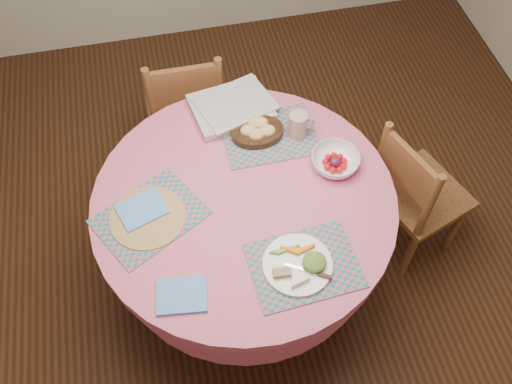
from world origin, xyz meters
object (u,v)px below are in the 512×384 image
Objects in this scene: dinner_plate at (300,264)px; bread_bowl at (257,130)px; wicker_trivet at (148,218)px; chair_right at (415,194)px; fruit_bowl at (335,162)px; chair_back at (187,109)px; latte_mug at (298,125)px; dining_table at (245,224)px.

bread_bowl reaches higher than dinner_plate.
wicker_trivet is at bearing 147.53° from dinner_plate.
chair_right is 3.75× the size of fruit_bowl.
dinner_plate is at bearing 103.91° from chair_back.
wicker_trivet is 2.51× the size of latte_mug.
latte_mug is (0.30, 0.28, 0.26)m from dining_table.
wicker_trivet is 0.75m from latte_mug.
chair_back is at bearing 99.71° from dining_table.
dinner_plate is at bearing 100.96° from chair_right.
wicker_trivet is 0.63m from dinner_plate.
wicker_trivet is at bearing -147.64° from bread_bowl.
chair_back is at bearing 117.72° from bread_bowl.
fruit_bowl is (0.54, -0.74, 0.32)m from chair_back.
chair_back is at bearing 103.47° from dinner_plate.
bread_bowl is (0.13, 0.31, 0.23)m from dining_table.
dinner_plate is (0.28, -1.17, 0.31)m from chair_back.
chair_back is 3.81× the size of bread_bowl.
dining_table is at bearing 100.15° from chair_back.
fruit_bowl reaches higher than wicker_trivet.
chair_back is 0.66m from bread_bowl.
latte_mug reaches higher than wicker_trivet.
latte_mug is at bearing 48.01° from chair_right.
dining_table is 5.47× the size of fruit_bowl.
chair_back is 0.92m from wicker_trivet.
fruit_bowl is (0.79, 0.09, 0.02)m from wicker_trivet.
chair_right reaches higher than bread_bowl.
chair_back reaches higher than fruit_bowl.
chair_back is (-0.97, 0.76, 0.01)m from chair_right.
wicker_trivet is (-0.25, -0.83, 0.30)m from chair_back.
fruit_bowl is at bearing 67.74° from chair_right.
chair_back is 3.36× the size of dinner_plate.
chair_right is 0.97× the size of chair_back.
dinner_plate is at bearing -32.47° from wicker_trivet.
dinner_plate reaches higher than dining_table.
bread_bowl is (0.27, -0.50, 0.33)m from chair_back.
dinner_plate is 0.50m from fruit_bowl.
chair_back is at bearing 32.39° from chair_right.
dining_table is 1.46× the size of chair_right.
latte_mug is at bearing 75.85° from dinner_plate.
fruit_bowl is at bearing -39.95° from bread_bowl.
dining_table is at bearing 111.80° from dinner_plate.
wicker_trivet is 1.30× the size of bread_bowl.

